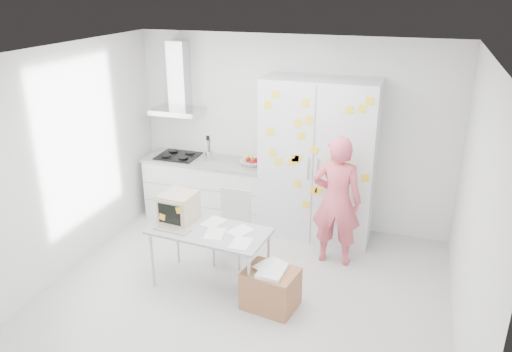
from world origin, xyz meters
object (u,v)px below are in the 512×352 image
(person, at_px, (337,201))
(cardboard_box, at_px, (271,288))
(desk, at_px, (190,217))
(chair, at_px, (233,222))

(person, xyz_separation_m, cardboard_box, (-0.48, -1.17, -0.60))
(person, distance_m, desk, 1.80)
(chair, xyz_separation_m, cardboard_box, (0.75, -0.82, -0.29))
(desk, bearing_deg, cardboard_box, -7.89)
(desk, distance_m, chair, 0.71)
(desk, bearing_deg, person, 36.04)
(desk, distance_m, cardboard_box, 1.23)
(person, distance_m, chair, 1.32)
(person, height_order, cardboard_box, person)
(chair, height_order, cardboard_box, chair)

